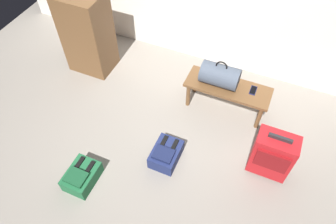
% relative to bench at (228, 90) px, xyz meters
% --- Properties ---
extents(ground_plane, '(6.60, 6.60, 0.00)m').
position_rel_bench_xyz_m(ground_plane, '(-0.42, -0.78, -0.33)').
color(ground_plane, gray).
extents(bench, '(1.00, 0.36, 0.39)m').
position_rel_bench_xyz_m(bench, '(0.00, 0.00, 0.00)').
color(bench, brown).
rests_on(bench, ground).
extents(duffel_bag_slate, '(0.44, 0.26, 0.34)m').
position_rel_bench_xyz_m(duffel_bag_slate, '(-0.12, -0.00, 0.19)').
color(duffel_bag_slate, '#475160').
rests_on(duffel_bag_slate, bench).
extents(cell_phone, '(0.07, 0.14, 0.01)m').
position_rel_bench_xyz_m(cell_phone, '(0.28, 0.05, 0.06)').
color(cell_phone, '#191E4C').
rests_on(cell_phone, bench).
extents(suitcase_upright_red, '(0.40, 0.26, 0.63)m').
position_rel_bench_xyz_m(suitcase_upright_red, '(0.67, -0.67, -0.01)').
color(suitcase_upright_red, red).
rests_on(suitcase_upright_red, ground).
extents(backpack_navy, '(0.28, 0.38, 0.21)m').
position_rel_bench_xyz_m(backpack_navy, '(-0.37, -0.96, -0.24)').
color(backpack_navy, navy).
rests_on(backpack_navy, ground).
extents(backpack_green, '(0.28, 0.38, 0.21)m').
position_rel_bench_xyz_m(backpack_green, '(-1.07, -1.56, -0.24)').
color(backpack_green, '#1E6038').
rests_on(backpack_green, ground).
extents(side_cabinet, '(0.56, 0.44, 1.10)m').
position_rel_bench_xyz_m(side_cabinet, '(-1.91, 0.03, 0.22)').
color(side_cabinet, brown).
rests_on(side_cabinet, ground).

